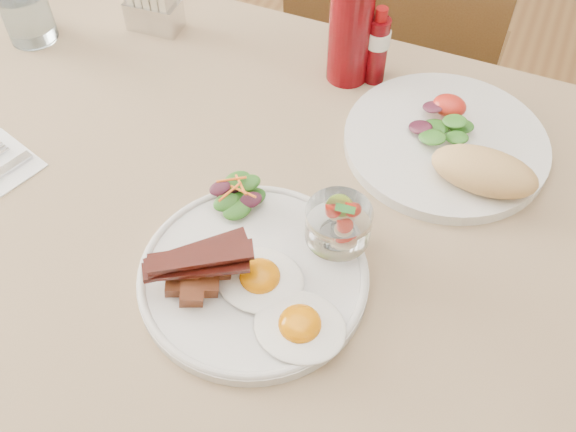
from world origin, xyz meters
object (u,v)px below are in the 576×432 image
at_px(ketchup_bottle, 351,27).
at_px(water_glass, 24,6).
at_px(fruit_cup, 338,224).
at_px(hot_sauce_bottle, 377,47).
at_px(table, 270,257).
at_px(sugar_caddy, 153,9).
at_px(second_plate, 455,147).
at_px(chair_far, 395,66).
at_px(main_plate, 254,276).

distance_m(ketchup_bottle, water_glass, 0.54).
relative_size(fruit_cup, ketchup_bottle, 0.41).
xyz_separation_m(fruit_cup, water_glass, (-0.63, 0.22, -0.00)).
bearing_deg(hot_sauce_bottle, table, -96.47).
distance_m(fruit_cup, water_glass, 0.67).
xyz_separation_m(table, water_glass, (-0.53, 0.21, 0.15)).
bearing_deg(water_glass, sugar_caddy, 30.78).
bearing_deg(sugar_caddy, table, -45.40).
bearing_deg(sugar_caddy, water_glass, -153.13).
xyz_separation_m(hot_sauce_bottle, water_glass, (-0.57, -0.12, -0.00)).
relative_size(fruit_cup, sugar_caddy, 0.86).
bearing_deg(fruit_cup, second_plate, 67.25).
bearing_deg(water_glass, chair_far, 40.81).
bearing_deg(table, ketchup_bottle, 90.89).
bearing_deg(hot_sauce_bottle, sugar_caddy, -177.77).
bearing_deg(ketchup_bottle, main_plate, -86.10).
relative_size(table, main_plate, 4.75).
bearing_deg(chair_far, second_plate, -66.88).
bearing_deg(sugar_caddy, fruit_cup, -39.89).
bearing_deg(fruit_cup, ketchup_bottle, 107.59).
bearing_deg(fruit_cup, hot_sauce_bottle, 100.56).
height_order(ketchup_bottle, sugar_caddy, ketchup_bottle).
distance_m(table, sugar_caddy, 0.49).
distance_m(ketchup_bottle, hot_sauce_bottle, 0.05).
relative_size(chair_far, ketchup_bottle, 4.73).
bearing_deg(sugar_caddy, ketchup_bottle, -2.92).
relative_size(main_plate, fruit_cup, 3.47).
height_order(fruit_cup, ketchup_bottle, ketchup_bottle).
xyz_separation_m(main_plate, second_plate, (0.17, 0.30, 0.01)).
bearing_deg(water_glass, ketchup_bottle, 12.00).
xyz_separation_m(sugar_caddy, water_glass, (-0.18, -0.11, 0.02)).
relative_size(table, chair_far, 1.43).
bearing_deg(fruit_cup, chair_far, 98.46).
distance_m(table, ketchup_bottle, 0.37).
xyz_separation_m(table, ketchup_bottle, (-0.00, 0.32, 0.18)).
relative_size(ketchup_bottle, hot_sauce_bottle, 1.52).
bearing_deg(hot_sauce_bottle, fruit_cup, -79.44).
distance_m(chair_far, second_plate, 0.56).
xyz_separation_m(chair_far, fruit_cup, (0.10, -0.68, 0.29)).
height_order(chair_far, second_plate, chair_far).
distance_m(table, main_plate, 0.14).
distance_m(table, hot_sauce_bottle, 0.36).
distance_m(chair_far, main_plate, 0.79).
height_order(second_plate, ketchup_bottle, ketchup_bottle).
xyz_separation_m(fruit_cup, sugar_caddy, (-0.45, 0.33, -0.02)).
height_order(table, water_glass, water_glass).
xyz_separation_m(table, chair_far, (0.00, 0.66, -0.14)).
distance_m(table, second_plate, 0.30).
bearing_deg(second_plate, table, -133.44).
bearing_deg(chair_far, sugar_caddy, -135.05).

